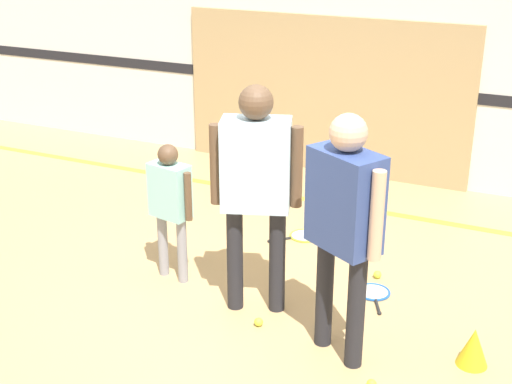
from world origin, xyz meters
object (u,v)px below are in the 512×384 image
(racket_second_spare, at_px, (302,236))
(tennis_ball_stray_left, at_px, (372,384))
(person_instructor, at_px, (256,177))
(person_student_right, at_px, (344,213))
(tennis_ball_by_spare_racket, at_px, (377,275))
(person_student_left, at_px, (170,198))
(racket_spare_on_floor, at_px, (374,293))
(tennis_ball_near_instructor, at_px, (259,322))
(training_cone, at_px, (473,347))

(racket_second_spare, distance_m, tennis_ball_stray_left, 2.26)
(person_instructor, relative_size, person_student_right, 1.02)
(tennis_ball_by_spare_racket, bearing_deg, person_student_right, -88.36)
(person_student_left, xyz_separation_m, tennis_ball_by_spare_racket, (1.55, 0.69, -0.69))
(person_instructor, relative_size, racket_spare_on_floor, 3.58)
(person_instructor, height_order, tennis_ball_stray_left, person_instructor)
(person_instructor, xyz_separation_m, tennis_ball_by_spare_racket, (0.73, 0.84, -1.05))
(tennis_ball_near_instructor, bearing_deg, person_student_left, 158.12)
(racket_spare_on_floor, bearing_deg, tennis_ball_stray_left, -9.14)
(tennis_ball_near_instructor, relative_size, tennis_ball_by_spare_racket, 1.00)
(person_student_right, distance_m, training_cone, 1.29)
(tennis_ball_by_spare_racket, height_order, tennis_ball_stray_left, same)
(person_student_right, relative_size, training_cone, 6.23)
(person_instructor, distance_m, tennis_ball_stray_left, 1.62)
(tennis_ball_stray_left, bearing_deg, tennis_ball_by_spare_racket, 103.96)
(person_student_left, height_order, tennis_ball_by_spare_racket, person_student_left)
(tennis_ball_near_instructor, bearing_deg, tennis_ball_stray_left, -20.89)
(person_student_right, relative_size, tennis_ball_near_instructor, 26.06)
(tennis_ball_by_spare_racket, distance_m, training_cone, 1.28)
(tennis_ball_stray_left, bearing_deg, tennis_ball_near_instructor, 159.11)
(racket_second_spare, bearing_deg, tennis_ball_stray_left, 77.84)
(racket_spare_on_floor, relative_size, tennis_ball_near_instructor, 7.42)
(tennis_ball_by_spare_racket, bearing_deg, racket_spare_on_floor, -80.63)
(tennis_ball_by_spare_racket, xyz_separation_m, tennis_ball_stray_left, (0.36, -1.43, 0.00))
(person_instructor, height_order, training_cone, person_instructor)
(person_instructor, relative_size, tennis_ball_stray_left, 26.55)
(person_instructor, xyz_separation_m, tennis_ball_stray_left, (1.09, -0.59, -1.05))
(training_cone, bearing_deg, tennis_ball_near_instructor, -173.78)
(person_instructor, height_order, racket_spare_on_floor, person_instructor)
(person_student_left, bearing_deg, tennis_ball_by_spare_racket, 35.38)
(racket_second_spare, distance_m, tennis_ball_near_instructor, 1.57)
(person_student_left, height_order, racket_spare_on_floor, person_student_left)
(racket_second_spare, xyz_separation_m, tennis_ball_near_instructor, (0.25, -1.55, 0.02))
(tennis_ball_near_instructor, xyz_separation_m, training_cone, (1.51, 0.16, 0.10))
(tennis_ball_stray_left, distance_m, training_cone, 0.77)
(person_student_right, bearing_deg, tennis_ball_stray_left, 168.90)
(training_cone, bearing_deg, tennis_ball_stray_left, -135.73)
(person_instructor, bearing_deg, racket_second_spare, 76.66)
(person_student_right, bearing_deg, tennis_ball_near_instructor, 22.23)
(person_student_left, distance_m, person_student_right, 1.69)
(tennis_ball_near_instructor, height_order, tennis_ball_by_spare_racket, same)
(tennis_ball_near_instructor, distance_m, training_cone, 1.52)
(person_student_left, xyz_separation_m, racket_spare_on_floor, (1.60, 0.42, -0.71))
(tennis_ball_near_instructor, distance_m, tennis_ball_by_spare_racket, 1.23)
(racket_spare_on_floor, relative_size, tennis_ball_stray_left, 7.42)
(person_student_right, xyz_separation_m, tennis_ball_near_instructor, (-0.64, 0.09, -1.03))
(racket_spare_on_floor, height_order, tennis_ball_near_instructor, tennis_ball_near_instructor)
(racket_second_spare, bearing_deg, tennis_ball_near_instructor, 54.61)
(racket_spare_on_floor, distance_m, training_cone, 1.07)
(person_instructor, relative_size, training_cone, 6.35)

